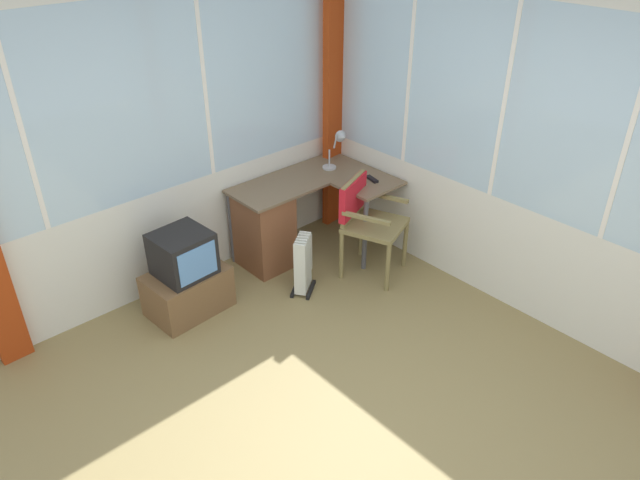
% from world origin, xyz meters
% --- Properties ---
extents(ground, '(5.27, 5.59, 0.06)m').
position_xyz_m(ground, '(0.00, 0.00, -0.03)').
color(ground, olive).
extents(north_window_panel, '(4.27, 0.07, 2.59)m').
position_xyz_m(north_window_panel, '(0.00, 2.33, 1.29)').
color(north_window_panel, silver).
rests_on(north_window_panel, ground).
extents(east_window_panel, '(0.07, 4.59, 2.59)m').
position_xyz_m(east_window_panel, '(2.16, 0.00, 1.30)').
color(east_window_panel, silver).
rests_on(east_window_panel, ground).
extents(curtain_corner, '(0.23, 0.10, 2.49)m').
position_xyz_m(curtain_corner, '(2.03, 2.20, 1.25)').
color(curtain_corner, '#A83711').
rests_on(curtain_corner, ground).
extents(desk, '(1.35, 0.99, 0.74)m').
position_xyz_m(desk, '(1.08, 1.99, 0.41)').
color(desk, brown).
rests_on(desk, ground).
extents(desk_lamp, '(0.23, 0.20, 0.37)m').
position_xyz_m(desk_lamp, '(1.87, 1.93, 0.98)').
color(desk_lamp, '#B2B7BC').
rests_on(desk_lamp, desk).
extents(tv_remote, '(0.08, 0.16, 0.02)m').
position_xyz_m(tv_remote, '(1.90, 1.53, 0.75)').
color(tv_remote, black).
rests_on(tv_remote, desk).
extents(wooden_armchair, '(0.62, 0.63, 0.89)m').
position_xyz_m(wooden_armchair, '(1.61, 1.35, 0.58)').
color(wooden_armchair, olive).
rests_on(wooden_armchair, ground).
extents(tv_on_stand, '(0.67, 0.48, 0.73)m').
position_xyz_m(tv_on_stand, '(0.10, 1.87, 0.32)').
color(tv_on_stand, brown).
rests_on(tv_on_stand, ground).
extents(space_heater, '(0.32, 0.30, 0.53)m').
position_xyz_m(space_heater, '(1.00, 1.46, 0.27)').
color(space_heater, silver).
rests_on(space_heater, ground).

